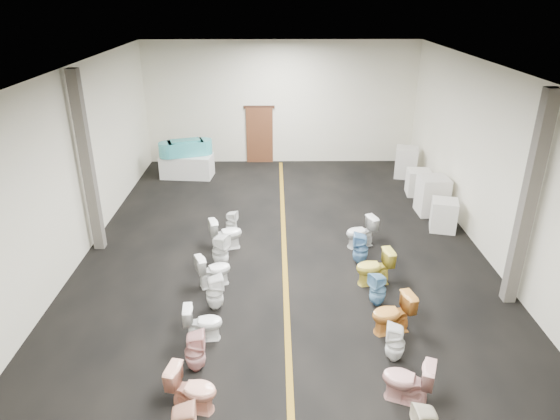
{
  "coord_description": "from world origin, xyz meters",
  "views": [
    {
      "loc": [
        -0.24,
        -10.47,
        6.1
      ],
      "look_at": [
        -0.11,
        1.0,
        1.02
      ],
      "focal_mm": 32.0,
      "sensor_mm": 36.0,
      "label": 1
    }
  ],
  "objects_px": {
    "toilet_left_3": "(195,352)",
    "appliance_crate_a": "(444,215)",
    "toilet_right_4": "(395,343)",
    "toilet_right_7": "(374,267)",
    "toilet_left_4": "(203,322)",
    "toilet_right_9": "(361,232)",
    "bathtub": "(186,148)",
    "appliance_crate_b": "(432,195)",
    "display_table": "(187,166)",
    "toilet_left_7": "(220,251)",
    "toilet_left_2": "(193,389)",
    "toilet_right_8": "(361,249)",
    "appliance_crate_c": "(418,182)",
    "toilet_right_6": "(378,289)",
    "toilet_left_5": "(215,293)",
    "toilet_left_9": "(231,223)",
    "toilet_right_5": "(392,314)",
    "appliance_crate_d": "(406,162)",
    "toilet_left_8": "(226,233)",
    "toilet_left_6": "(214,270)",
    "toilet_right_3": "(407,381)"
  },
  "relations": [
    {
      "from": "appliance_crate_b",
      "to": "toilet_left_9",
      "type": "bearing_deg",
      "value": -166.73
    },
    {
      "from": "appliance_crate_c",
      "to": "toilet_right_4",
      "type": "height_order",
      "value": "appliance_crate_c"
    },
    {
      "from": "toilet_left_3",
      "to": "toilet_right_6",
      "type": "relative_size",
      "value": 1.05
    },
    {
      "from": "toilet_left_5",
      "to": "appliance_crate_b",
      "type": "bearing_deg",
      "value": -65.83
    },
    {
      "from": "toilet_right_4",
      "to": "toilet_right_8",
      "type": "xyz_separation_m",
      "value": [
        -0.07,
        3.45,
        0.03
      ]
    },
    {
      "from": "bathtub",
      "to": "toilet_right_6",
      "type": "height_order",
      "value": "bathtub"
    },
    {
      "from": "appliance_crate_a",
      "to": "toilet_left_7",
      "type": "bearing_deg",
      "value": -161.67
    },
    {
      "from": "toilet_left_2",
      "to": "toilet_left_3",
      "type": "relative_size",
      "value": 1.0
    },
    {
      "from": "appliance_crate_a",
      "to": "toilet_right_6",
      "type": "height_order",
      "value": "appliance_crate_a"
    },
    {
      "from": "bathtub",
      "to": "appliance_crate_b",
      "type": "bearing_deg",
      "value": -41.38
    },
    {
      "from": "toilet_left_7",
      "to": "toilet_right_6",
      "type": "height_order",
      "value": "toilet_left_7"
    },
    {
      "from": "toilet_right_5",
      "to": "toilet_left_9",
      "type": "bearing_deg",
      "value": -154.66
    },
    {
      "from": "appliance_crate_c",
      "to": "toilet_left_3",
      "type": "xyz_separation_m",
      "value": [
        -6.02,
        -8.14,
        -0.01
      ]
    },
    {
      "from": "toilet_left_7",
      "to": "toilet_right_9",
      "type": "bearing_deg",
      "value": -50.11
    },
    {
      "from": "bathtub",
      "to": "toilet_left_3",
      "type": "relative_size",
      "value": 2.28
    },
    {
      "from": "bathtub",
      "to": "appliance_crate_a",
      "type": "distance_m",
      "value": 8.9
    },
    {
      "from": "toilet_left_8",
      "to": "toilet_right_4",
      "type": "xyz_separation_m",
      "value": [
        3.37,
        -4.28,
        -0.04
      ]
    },
    {
      "from": "appliance_crate_c",
      "to": "toilet_right_7",
      "type": "bearing_deg",
      "value": -114.25
    },
    {
      "from": "toilet_left_3",
      "to": "appliance_crate_a",
      "type": "bearing_deg",
      "value": -53.32
    },
    {
      "from": "toilet_left_5",
      "to": "toilet_left_9",
      "type": "relative_size",
      "value": 1.15
    },
    {
      "from": "appliance_crate_d",
      "to": "toilet_right_4",
      "type": "height_order",
      "value": "appliance_crate_d"
    },
    {
      "from": "toilet_right_4",
      "to": "toilet_right_8",
      "type": "height_order",
      "value": "toilet_right_8"
    },
    {
      "from": "display_table",
      "to": "toilet_left_7",
      "type": "height_order",
      "value": "toilet_left_7"
    },
    {
      "from": "display_table",
      "to": "toilet_right_8",
      "type": "distance_m",
      "value": 8.08
    },
    {
      "from": "toilet_right_3",
      "to": "appliance_crate_b",
      "type": "bearing_deg",
      "value": -177.25
    },
    {
      "from": "toilet_left_2",
      "to": "toilet_left_4",
      "type": "height_order",
      "value": "toilet_left_2"
    },
    {
      "from": "toilet_left_3",
      "to": "toilet_right_7",
      "type": "height_order",
      "value": "toilet_right_7"
    },
    {
      "from": "toilet_right_8",
      "to": "appliance_crate_c",
      "type": "bearing_deg",
      "value": 157.99
    },
    {
      "from": "toilet_right_7",
      "to": "appliance_crate_d",
      "type": "bearing_deg",
      "value": 151.39
    },
    {
      "from": "toilet_left_8",
      "to": "toilet_right_6",
      "type": "relative_size",
      "value": 1.1
    },
    {
      "from": "bathtub",
      "to": "appliance_crate_b",
      "type": "distance_m",
      "value": 8.4
    },
    {
      "from": "toilet_left_4",
      "to": "toilet_right_9",
      "type": "relative_size",
      "value": 0.91
    },
    {
      "from": "appliance_crate_c",
      "to": "toilet_left_6",
      "type": "height_order",
      "value": "appliance_crate_c"
    },
    {
      "from": "toilet_left_9",
      "to": "toilet_right_5",
      "type": "relative_size",
      "value": 0.83
    },
    {
      "from": "appliance_crate_c",
      "to": "toilet_right_8",
      "type": "distance_m",
      "value": 5.17
    },
    {
      "from": "toilet_right_3",
      "to": "toilet_right_7",
      "type": "distance_m",
      "value": 3.52
    },
    {
      "from": "appliance_crate_a",
      "to": "toilet_left_3",
      "type": "xyz_separation_m",
      "value": [
        -6.02,
        -5.52,
        -0.04
      ]
    },
    {
      "from": "display_table",
      "to": "toilet_left_7",
      "type": "relative_size",
      "value": 2.08
    },
    {
      "from": "appliance_crate_a",
      "to": "toilet_left_5",
      "type": "height_order",
      "value": "appliance_crate_a"
    },
    {
      "from": "appliance_crate_d",
      "to": "toilet_left_7",
      "type": "relative_size",
      "value": 1.24
    },
    {
      "from": "appliance_crate_c",
      "to": "toilet_right_9",
      "type": "distance_m",
      "value": 4.32
    },
    {
      "from": "toilet_left_4",
      "to": "toilet_left_2",
      "type": "bearing_deg",
      "value": 176.8
    },
    {
      "from": "toilet_right_4",
      "to": "toilet_right_7",
      "type": "height_order",
      "value": "toilet_right_7"
    },
    {
      "from": "toilet_left_2",
      "to": "toilet_right_9",
      "type": "bearing_deg",
      "value": -20.14
    },
    {
      "from": "toilet_left_2",
      "to": "toilet_right_7",
      "type": "relative_size",
      "value": 0.94
    },
    {
      "from": "toilet_right_3",
      "to": "toilet_right_7",
      "type": "xyz_separation_m",
      "value": [
        0.12,
        3.52,
        0.01
      ]
    },
    {
      "from": "appliance_crate_d",
      "to": "toilet_right_7",
      "type": "height_order",
      "value": "appliance_crate_d"
    },
    {
      "from": "bathtub",
      "to": "toilet_right_9",
      "type": "distance_m",
      "value": 7.54
    },
    {
      "from": "toilet_left_3",
      "to": "toilet_right_4",
      "type": "height_order",
      "value": "toilet_left_3"
    },
    {
      "from": "appliance_crate_d",
      "to": "toilet_right_3",
      "type": "bearing_deg",
      "value": -103.52
    }
  ]
}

